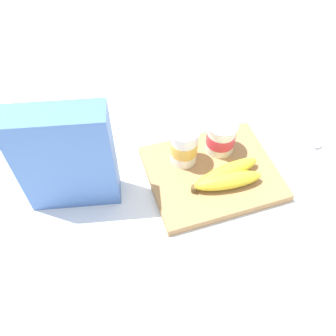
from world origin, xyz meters
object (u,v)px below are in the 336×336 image
object	(u,v)px
cereal_box	(66,160)
yogurt_cup_front	(184,146)
banana_bunch	(227,177)
spoon	(312,150)
yogurt_cup_back	(221,137)
cutting_board	(212,173)

from	to	relation	value
cereal_box	yogurt_cup_front	distance (m)	0.26
banana_bunch	spoon	world-z (taller)	banana_bunch
banana_bunch	yogurt_cup_back	bearing A→B (deg)	76.08
banana_bunch	spoon	distance (m)	0.25
yogurt_cup_front	banana_bunch	xyz separation A→B (m)	(0.07, -0.09, -0.03)
yogurt_cup_front	spoon	world-z (taller)	yogurt_cup_front
yogurt_cup_back	spoon	world-z (taller)	yogurt_cup_back
yogurt_cup_front	cutting_board	bearing A→B (deg)	-44.40
yogurt_cup_back	banana_bunch	world-z (taller)	yogurt_cup_back
yogurt_cup_front	yogurt_cup_back	bearing A→B (deg)	4.21
cutting_board	spoon	size ratio (longest dim) A/B	2.28
cereal_box	yogurt_cup_front	bearing A→B (deg)	-165.47
cutting_board	yogurt_cup_front	bearing A→B (deg)	135.60
yogurt_cup_back	yogurt_cup_front	bearing A→B (deg)	-175.79
cutting_board	cereal_box	world-z (taller)	cereal_box
yogurt_cup_back	cereal_box	bearing A→B (deg)	-177.15
yogurt_cup_front	yogurt_cup_back	distance (m)	0.09
spoon	yogurt_cup_back	bearing A→B (deg)	164.82
banana_bunch	spoon	bearing A→B (deg)	8.32
yogurt_cup_back	spoon	distance (m)	0.24
cutting_board	spoon	bearing A→B (deg)	-0.57
yogurt_cup_front	banana_bunch	bearing A→B (deg)	-52.47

